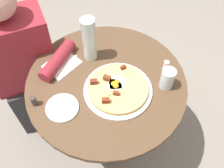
# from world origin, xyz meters

# --- Properties ---
(ground_plane) EXTENTS (6.00, 6.00, 0.00)m
(ground_plane) POSITION_xyz_m (0.00, 0.00, 0.00)
(ground_plane) COLOR gray
(dining_table) EXTENTS (0.82, 0.82, 0.73)m
(dining_table) POSITION_xyz_m (0.00, 0.00, 0.56)
(dining_table) COLOR brown
(dining_table) RESTS_ON ground_plane
(person_seated) EXTENTS (0.50, 0.46, 1.14)m
(person_seated) POSITION_xyz_m (-0.38, 0.41, 0.51)
(person_seated) COLOR #2D2D33
(person_seated) RESTS_ON ground_plane
(pizza_plate) EXTENTS (0.34, 0.34, 0.01)m
(pizza_plate) POSITION_xyz_m (0.03, -0.07, 0.74)
(pizza_plate) COLOR white
(pizza_plate) RESTS_ON dining_table
(breakfast_pizza) EXTENTS (0.30, 0.30, 0.05)m
(breakfast_pizza) POSITION_xyz_m (0.03, -0.07, 0.75)
(breakfast_pizza) COLOR tan
(breakfast_pizza) RESTS_ON pizza_plate
(bread_plate) EXTENTS (0.16, 0.16, 0.01)m
(bread_plate) POSITION_xyz_m (-0.25, -0.06, 0.73)
(bread_plate) COLOR silver
(bread_plate) RESTS_ON dining_table
(napkin) EXTENTS (0.21, 0.20, 0.00)m
(napkin) POSITION_xyz_m (-0.17, 0.20, 0.73)
(napkin) COLOR white
(napkin) RESTS_ON dining_table
(fork) EXTENTS (0.17, 0.09, 0.00)m
(fork) POSITION_xyz_m (-0.17, 0.18, 0.74)
(fork) COLOR silver
(fork) RESTS_ON napkin
(knife) EXTENTS (0.17, 0.09, 0.00)m
(knife) POSITION_xyz_m (-0.18, 0.21, 0.74)
(knife) COLOR silver
(knife) RESTS_ON napkin
(water_glass) EXTENTS (0.07, 0.07, 0.12)m
(water_glass) POSITION_xyz_m (0.27, -0.13, 0.79)
(water_glass) COLOR silver
(water_glass) RESTS_ON dining_table
(water_bottle) EXTENTS (0.07, 0.07, 0.26)m
(water_bottle) POSITION_xyz_m (-0.01, 0.19, 0.86)
(water_bottle) COLOR silver
(water_bottle) RESTS_ON dining_table
(salt_shaker) EXTENTS (0.03, 0.03, 0.05)m
(salt_shaker) POSITION_xyz_m (0.32, -0.03, 0.75)
(salt_shaker) COLOR white
(salt_shaker) RESTS_ON dining_table
(pepper_shaker) EXTENTS (0.03, 0.03, 0.06)m
(pepper_shaker) POSITION_xyz_m (-0.36, 0.01, 0.76)
(pepper_shaker) COLOR #3F3833
(pepper_shaker) RESTS_ON dining_table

